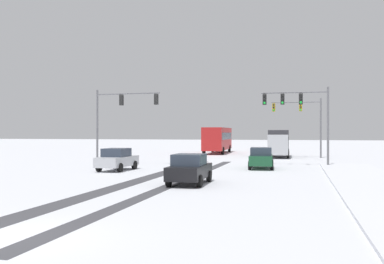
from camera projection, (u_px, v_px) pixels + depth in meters
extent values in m
plane|color=silver|center=(1.00, 240.00, 11.23)|extent=(300.00, 300.00, 0.00)
cube|color=#424247|center=(183.00, 180.00, 25.39)|extent=(0.77, 32.57, 0.01)
cube|color=#424247|center=(144.00, 179.00, 25.97)|extent=(1.13, 32.57, 0.01)
cube|color=white|center=(377.00, 187.00, 21.52)|extent=(4.00, 32.57, 0.12)
cylinder|color=slate|center=(321.00, 128.00, 47.38)|extent=(0.18, 0.18, 6.50)
cylinder|color=slate|center=(296.00, 102.00, 48.20)|extent=(5.32, 0.50, 0.12)
cube|color=#B79319|center=(301.00, 107.00, 48.04)|extent=(0.34, 0.26, 0.90)
sphere|color=black|center=(301.00, 104.00, 47.89)|extent=(0.20, 0.20, 0.20)
sphere|color=black|center=(301.00, 107.00, 47.89)|extent=(0.20, 0.20, 0.20)
sphere|color=green|center=(301.00, 110.00, 47.89)|extent=(0.20, 0.20, 0.20)
cube|color=#B79319|center=(274.00, 108.00, 48.94)|extent=(0.34, 0.26, 0.90)
sphere|color=black|center=(274.00, 105.00, 48.78)|extent=(0.20, 0.20, 0.20)
sphere|color=black|center=(274.00, 107.00, 48.78)|extent=(0.20, 0.20, 0.20)
sphere|color=green|center=(274.00, 110.00, 48.78)|extent=(0.20, 0.20, 0.20)
cylinder|color=slate|center=(97.00, 127.00, 38.43)|extent=(0.18, 0.18, 6.50)
cylinder|color=slate|center=(128.00, 94.00, 37.54)|extent=(5.87, 0.52, 0.12)
cube|color=black|center=(121.00, 100.00, 37.72)|extent=(0.34, 0.26, 0.90)
sphere|color=black|center=(122.00, 97.00, 37.87)|extent=(0.20, 0.20, 0.20)
sphere|color=black|center=(122.00, 100.00, 37.87)|extent=(0.20, 0.20, 0.20)
sphere|color=green|center=(122.00, 104.00, 37.87)|extent=(0.20, 0.20, 0.20)
cube|color=black|center=(156.00, 99.00, 36.74)|extent=(0.34, 0.26, 0.90)
sphere|color=black|center=(157.00, 96.00, 36.89)|extent=(0.20, 0.20, 0.20)
sphere|color=black|center=(157.00, 99.00, 36.89)|extent=(0.20, 0.20, 0.20)
sphere|color=green|center=(157.00, 103.00, 36.89)|extent=(0.20, 0.20, 0.20)
cylinder|color=slate|center=(328.00, 127.00, 35.73)|extent=(0.18, 0.18, 6.50)
cylinder|color=slate|center=(294.00, 92.00, 36.36)|extent=(5.40, 0.15, 0.12)
cube|color=black|center=(301.00, 99.00, 36.23)|extent=(0.32, 0.24, 0.90)
sphere|color=black|center=(301.00, 95.00, 36.07)|extent=(0.20, 0.20, 0.20)
sphere|color=black|center=(301.00, 99.00, 36.07)|extent=(0.20, 0.20, 0.20)
sphere|color=green|center=(301.00, 102.00, 36.07)|extent=(0.20, 0.20, 0.20)
cube|color=black|center=(283.00, 99.00, 36.57)|extent=(0.32, 0.24, 0.90)
sphere|color=black|center=(282.00, 95.00, 36.42)|extent=(0.20, 0.20, 0.20)
sphere|color=black|center=(282.00, 99.00, 36.42)|extent=(0.20, 0.20, 0.20)
sphere|color=green|center=(282.00, 103.00, 36.42)|extent=(0.20, 0.20, 0.20)
cube|color=black|center=(265.00, 100.00, 36.92)|extent=(0.32, 0.24, 0.90)
sphere|color=black|center=(264.00, 96.00, 36.76)|extent=(0.20, 0.20, 0.20)
sphere|color=black|center=(264.00, 99.00, 36.76)|extent=(0.20, 0.20, 0.20)
sphere|color=green|center=(264.00, 103.00, 36.76)|extent=(0.20, 0.20, 0.20)
cube|color=#194C2D|center=(261.00, 160.00, 33.42)|extent=(1.93, 4.19, 0.70)
cube|color=#2D3847|center=(261.00, 151.00, 33.27)|extent=(1.67, 1.99, 0.60)
cylinder|color=black|center=(251.00, 163.00, 34.81)|extent=(0.26, 0.65, 0.64)
cylinder|color=black|center=(272.00, 163.00, 34.52)|extent=(0.26, 0.65, 0.64)
cylinder|color=black|center=(250.00, 166.00, 32.31)|extent=(0.26, 0.65, 0.64)
cylinder|color=black|center=(272.00, 166.00, 32.02)|extent=(0.26, 0.65, 0.64)
cube|color=#B7BABF|center=(117.00, 161.00, 31.76)|extent=(1.84, 4.16, 0.70)
cube|color=#2D3847|center=(116.00, 152.00, 31.62)|extent=(1.62, 1.95, 0.60)
cylinder|color=black|center=(115.00, 165.00, 33.21)|extent=(0.24, 0.65, 0.64)
cylinder|color=black|center=(134.00, 165.00, 32.77)|extent=(0.24, 0.65, 0.64)
cylinder|color=black|center=(99.00, 167.00, 30.76)|extent=(0.24, 0.65, 0.64)
cylinder|color=black|center=(120.00, 168.00, 30.32)|extent=(0.24, 0.65, 0.64)
cube|color=black|center=(190.00, 172.00, 23.43)|extent=(1.75, 4.12, 0.70)
cube|color=#2D3847|center=(189.00, 160.00, 23.29)|extent=(1.58, 1.92, 0.60)
cylinder|color=black|center=(181.00, 176.00, 24.85)|extent=(0.23, 0.64, 0.64)
cylinder|color=black|center=(209.00, 176.00, 24.49)|extent=(0.23, 0.64, 0.64)
cylinder|color=black|center=(169.00, 180.00, 22.38)|extent=(0.23, 0.64, 0.64)
cylinder|color=black|center=(200.00, 181.00, 22.01)|extent=(0.23, 0.64, 0.64)
cube|color=#B21E1E|center=(218.00, 139.00, 58.22)|extent=(2.94, 11.09, 2.90)
cube|color=#283342|center=(218.00, 136.00, 58.22)|extent=(2.94, 10.21, 0.90)
cylinder|color=black|center=(223.00, 151.00, 54.21)|extent=(0.34, 0.97, 0.96)
cylinder|color=black|center=(204.00, 151.00, 54.68)|extent=(0.34, 0.97, 0.96)
cylinder|color=black|center=(229.00, 149.00, 61.22)|extent=(0.34, 0.97, 0.96)
cylinder|color=black|center=(213.00, 149.00, 61.69)|extent=(0.34, 0.97, 0.96)
cube|color=#B7BABF|center=(278.00, 145.00, 45.87)|extent=(2.15, 2.25, 2.10)
cube|color=#333338|center=(279.00, 142.00, 49.48)|extent=(2.32, 5.25, 2.60)
cylinder|color=black|center=(288.00, 155.00, 46.08)|extent=(0.30, 0.85, 0.84)
cylinder|color=black|center=(268.00, 154.00, 46.51)|extent=(0.30, 0.85, 0.84)
cylinder|color=black|center=(288.00, 153.00, 50.66)|extent=(0.30, 0.85, 0.84)
cylinder|color=black|center=(270.00, 152.00, 51.09)|extent=(0.30, 0.85, 0.84)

